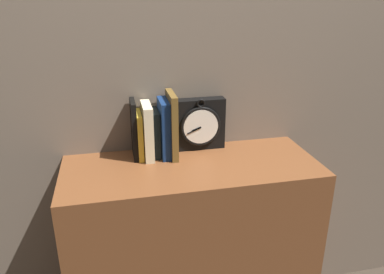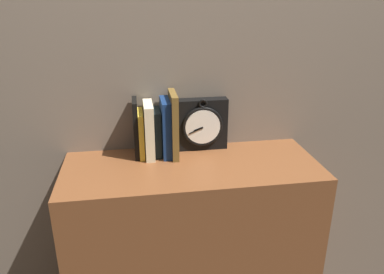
{
  "view_description": "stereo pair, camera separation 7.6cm",
  "coord_description": "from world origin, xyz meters",
  "px_view_note": "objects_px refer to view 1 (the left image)",
  "views": [
    {
      "loc": [
        -0.27,
        -1.24,
        1.48
      ],
      "look_at": [
        0.0,
        0.0,
        0.98
      ],
      "focal_mm": 35.0,
      "sensor_mm": 36.0,
      "label": 1
    },
    {
      "loc": [
        -0.2,
        -1.26,
        1.48
      ],
      "look_at": [
        0.0,
        0.0,
        0.98
      ],
      "focal_mm": 35.0,
      "sensor_mm": 36.0,
      "label": 2
    }
  ],
  "objects_px": {
    "book_slot4_navy": "(164,128)",
    "book_slot2_cream": "(147,131)",
    "book_slot1_yellow": "(139,135)",
    "clock": "(199,124)",
    "book_slot3_black": "(156,133)",
    "book_slot0_black": "(134,129)",
    "book_slot5_brown": "(172,125)"
  },
  "relations": [
    {
      "from": "clock",
      "to": "book_slot5_brown",
      "type": "xyz_separation_m",
      "value": [
        -0.12,
        -0.04,
        0.02
      ]
    },
    {
      "from": "clock",
      "to": "book_slot3_black",
      "type": "relative_size",
      "value": 1.19
    },
    {
      "from": "book_slot1_yellow",
      "to": "book_slot2_cream",
      "type": "relative_size",
      "value": 0.85
    },
    {
      "from": "clock",
      "to": "book_slot5_brown",
      "type": "bearing_deg",
      "value": -159.86
    },
    {
      "from": "book_slot0_black",
      "to": "book_slot5_brown",
      "type": "relative_size",
      "value": 0.9
    },
    {
      "from": "book_slot2_cream",
      "to": "book_slot4_navy",
      "type": "height_order",
      "value": "book_slot4_navy"
    },
    {
      "from": "book_slot3_black",
      "to": "book_slot1_yellow",
      "type": "bearing_deg",
      "value": -175.26
    },
    {
      "from": "clock",
      "to": "book_slot3_black",
      "type": "height_order",
      "value": "clock"
    },
    {
      "from": "book_slot0_black",
      "to": "book_slot4_navy",
      "type": "distance_m",
      "value": 0.12
    },
    {
      "from": "book_slot3_black",
      "to": "book_slot2_cream",
      "type": "bearing_deg",
      "value": -158.59
    },
    {
      "from": "book_slot1_yellow",
      "to": "book_slot2_cream",
      "type": "height_order",
      "value": "book_slot2_cream"
    },
    {
      "from": "clock",
      "to": "book_slot5_brown",
      "type": "distance_m",
      "value": 0.13
    },
    {
      "from": "clock",
      "to": "book_slot1_yellow",
      "type": "height_order",
      "value": "clock"
    },
    {
      "from": "book_slot3_black",
      "to": "book_slot5_brown",
      "type": "distance_m",
      "value": 0.07
    },
    {
      "from": "book_slot2_cream",
      "to": "book_slot1_yellow",
      "type": "bearing_deg",
      "value": 166.05
    },
    {
      "from": "book_slot1_yellow",
      "to": "clock",
      "type": "bearing_deg",
      "value": 7.15
    },
    {
      "from": "book_slot1_yellow",
      "to": "book_slot2_cream",
      "type": "bearing_deg",
      "value": -13.95
    },
    {
      "from": "book_slot0_black",
      "to": "book_slot3_black",
      "type": "height_order",
      "value": "book_slot0_black"
    },
    {
      "from": "book_slot2_cream",
      "to": "book_slot4_navy",
      "type": "distance_m",
      "value": 0.07
    },
    {
      "from": "clock",
      "to": "book_slot1_yellow",
      "type": "relative_size",
      "value": 1.21
    },
    {
      "from": "book_slot0_black",
      "to": "book_slot4_navy",
      "type": "height_order",
      "value": "book_slot0_black"
    },
    {
      "from": "book_slot4_navy",
      "to": "clock",
      "type": "bearing_deg",
      "value": 13.87
    },
    {
      "from": "clock",
      "to": "book_slot2_cream",
      "type": "bearing_deg",
      "value": -169.83
    },
    {
      "from": "clock",
      "to": "book_slot2_cream",
      "type": "relative_size",
      "value": 1.02
    },
    {
      "from": "book_slot1_yellow",
      "to": "book_slot3_black",
      "type": "bearing_deg",
      "value": 4.74
    },
    {
      "from": "clock",
      "to": "book_slot4_navy",
      "type": "relative_size",
      "value": 0.97
    },
    {
      "from": "book_slot3_black",
      "to": "book_slot0_black",
      "type": "bearing_deg",
      "value": -179.24
    },
    {
      "from": "book_slot1_yellow",
      "to": "book_slot2_cream",
      "type": "xyz_separation_m",
      "value": [
        0.03,
        -0.01,
        0.02
      ]
    },
    {
      "from": "clock",
      "to": "book_slot3_black",
      "type": "xyz_separation_m",
      "value": [
        -0.18,
        -0.03,
        -0.01
      ]
    },
    {
      "from": "book_slot4_navy",
      "to": "book_slot2_cream",
      "type": "bearing_deg",
      "value": -178.44
    },
    {
      "from": "clock",
      "to": "book_slot5_brown",
      "type": "relative_size",
      "value": 0.86
    },
    {
      "from": "book_slot0_black",
      "to": "book_slot1_yellow",
      "type": "distance_m",
      "value": 0.03
    }
  ]
}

